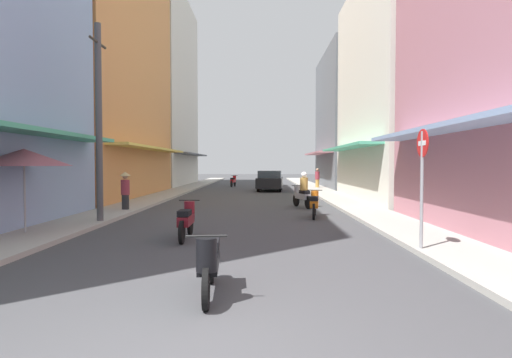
{
  "coord_description": "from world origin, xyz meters",
  "views": [
    {
      "loc": [
        0.8,
        -3.68,
        1.9
      ],
      "look_at": [
        0.52,
        18.18,
        1.12
      ],
      "focal_mm": 28.93,
      "sensor_mm": 36.0,
      "label": 1
    }
  ],
  "objects_px": {
    "pedestrian_midway": "(125,189)",
    "street_sign_no_entry": "(422,173)",
    "motorbike_maroon": "(187,219)",
    "pedestrian_far": "(317,179)",
    "motorbike_orange": "(314,203)",
    "motorbike_silver": "(302,192)",
    "vendor_umbrella": "(24,157)",
    "parked_car": "(270,181)",
    "motorbike_black": "(209,261)",
    "motorbike_red": "(233,181)",
    "utility_pole": "(99,122)"
  },
  "relations": [
    {
      "from": "pedestrian_far",
      "to": "motorbike_orange",
      "type": "bearing_deg",
      "value": -98.07
    },
    {
      "from": "motorbike_red",
      "to": "utility_pole",
      "type": "relative_size",
      "value": 0.29
    },
    {
      "from": "motorbike_silver",
      "to": "parked_car",
      "type": "xyz_separation_m",
      "value": [
        -1.18,
        11.44,
        0.04
      ]
    },
    {
      "from": "motorbike_maroon",
      "to": "pedestrian_far",
      "type": "height_order",
      "value": "pedestrian_far"
    },
    {
      "from": "motorbike_orange",
      "to": "pedestrian_midway",
      "type": "relative_size",
      "value": 1.12
    },
    {
      "from": "motorbike_silver",
      "to": "pedestrian_far",
      "type": "relative_size",
      "value": 1.09
    },
    {
      "from": "motorbike_maroon",
      "to": "pedestrian_midway",
      "type": "distance_m",
      "value": 6.76
    },
    {
      "from": "vendor_umbrella",
      "to": "utility_pole",
      "type": "distance_m",
      "value": 2.75
    },
    {
      "from": "motorbike_orange",
      "to": "motorbike_red",
      "type": "height_order",
      "value": "same"
    },
    {
      "from": "pedestrian_far",
      "to": "utility_pole",
      "type": "xyz_separation_m",
      "value": [
        -9.45,
        -19.0,
        2.43
      ]
    },
    {
      "from": "parked_car",
      "to": "pedestrian_far",
      "type": "relative_size",
      "value": 2.64
    },
    {
      "from": "motorbike_silver",
      "to": "parked_car",
      "type": "relative_size",
      "value": 0.41
    },
    {
      "from": "motorbike_orange",
      "to": "motorbike_maroon",
      "type": "distance_m",
      "value": 5.78
    },
    {
      "from": "motorbike_maroon",
      "to": "motorbike_black",
      "type": "height_order",
      "value": "same"
    },
    {
      "from": "motorbike_black",
      "to": "motorbike_red",
      "type": "height_order",
      "value": "same"
    },
    {
      "from": "motorbike_orange",
      "to": "utility_pole",
      "type": "distance_m",
      "value": 7.75
    },
    {
      "from": "parked_car",
      "to": "street_sign_no_entry",
      "type": "xyz_separation_m",
      "value": [
        2.77,
        -20.8,
        0.98
      ]
    },
    {
      "from": "vendor_umbrella",
      "to": "street_sign_no_entry",
      "type": "xyz_separation_m",
      "value": [
        9.59,
        -1.94,
        -0.37
      ]
    },
    {
      "from": "motorbike_black",
      "to": "motorbike_silver",
      "type": "distance_m",
      "value": 12.46
    },
    {
      "from": "pedestrian_midway",
      "to": "pedestrian_far",
      "type": "height_order",
      "value": "pedestrian_midway"
    },
    {
      "from": "pedestrian_midway",
      "to": "utility_pole",
      "type": "xyz_separation_m",
      "value": [
        0.28,
        -3.29,
        2.32
      ]
    },
    {
      "from": "motorbike_orange",
      "to": "vendor_umbrella",
      "type": "bearing_deg",
      "value": -153.16
    },
    {
      "from": "motorbike_orange",
      "to": "pedestrian_far",
      "type": "relative_size",
      "value": 1.13
    },
    {
      "from": "motorbike_maroon",
      "to": "motorbike_silver",
      "type": "distance_m",
      "value": 8.51
    },
    {
      "from": "motorbike_black",
      "to": "utility_pole",
      "type": "height_order",
      "value": "utility_pole"
    },
    {
      "from": "motorbike_silver",
      "to": "vendor_umbrella",
      "type": "relative_size",
      "value": 0.74
    },
    {
      "from": "vendor_umbrella",
      "to": "utility_pole",
      "type": "bearing_deg",
      "value": 64.2
    },
    {
      "from": "motorbike_silver",
      "to": "vendor_umbrella",
      "type": "xyz_separation_m",
      "value": [
        -8.0,
        -7.42,
        1.38
      ]
    },
    {
      "from": "pedestrian_midway",
      "to": "vendor_umbrella",
      "type": "xyz_separation_m",
      "value": [
        -0.81,
        -5.54,
        1.18
      ]
    },
    {
      "from": "motorbike_red",
      "to": "utility_pole",
      "type": "height_order",
      "value": "utility_pole"
    },
    {
      "from": "motorbike_black",
      "to": "motorbike_silver",
      "type": "height_order",
      "value": "motorbike_silver"
    },
    {
      "from": "motorbike_black",
      "to": "pedestrian_midway",
      "type": "relative_size",
      "value": 1.13
    },
    {
      "from": "pedestrian_far",
      "to": "utility_pole",
      "type": "relative_size",
      "value": 0.25
    },
    {
      "from": "parked_car",
      "to": "pedestrian_midway",
      "type": "bearing_deg",
      "value": -114.29
    },
    {
      "from": "pedestrian_midway",
      "to": "street_sign_no_entry",
      "type": "distance_m",
      "value": 11.56
    },
    {
      "from": "motorbike_maroon",
      "to": "street_sign_no_entry",
      "type": "xyz_separation_m",
      "value": [
        5.3,
        -1.7,
        1.21
      ]
    },
    {
      "from": "pedestrian_far",
      "to": "motorbike_red",
      "type": "bearing_deg",
      "value": 156.54
    },
    {
      "from": "motorbike_silver",
      "to": "motorbike_red",
      "type": "bearing_deg",
      "value": 104.0
    },
    {
      "from": "motorbike_orange",
      "to": "motorbike_black",
      "type": "bearing_deg",
      "value": -106.73
    },
    {
      "from": "parked_car",
      "to": "pedestrian_far",
      "type": "xyz_separation_m",
      "value": [
        3.72,
        2.4,
        0.06
      ]
    },
    {
      "from": "motorbike_orange",
      "to": "pedestrian_far",
      "type": "bearing_deg",
      "value": 81.93
    },
    {
      "from": "motorbike_orange",
      "to": "parked_car",
      "type": "bearing_deg",
      "value": 94.97
    },
    {
      "from": "utility_pole",
      "to": "street_sign_no_entry",
      "type": "relative_size",
      "value": 2.38
    },
    {
      "from": "parked_car",
      "to": "utility_pole",
      "type": "distance_m",
      "value": 17.74
    },
    {
      "from": "motorbike_maroon",
      "to": "utility_pole",
      "type": "height_order",
      "value": "utility_pole"
    },
    {
      "from": "motorbike_orange",
      "to": "vendor_umbrella",
      "type": "relative_size",
      "value": 0.76
    },
    {
      "from": "motorbike_maroon",
      "to": "vendor_umbrella",
      "type": "xyz_separation_m",
      "value": [
        -4.29,
        0.24,
        1.58
      ]
    },
    {
      "from": "pedestrian_far",
      "to": "motorbike_black",
      "type": "bearing_deg",
      "value": -101.09
    },
    {
      "from": "street_sign_no_entry",
      "to": "utility_pole",
      "type": "bearing_deg",
      "value": 153.76
    },
    {
      "from": "parked_car",
      "to": "vendor_umbrella",
      "type": "distance_m",
      "value": 20.1
    }
  ]
}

